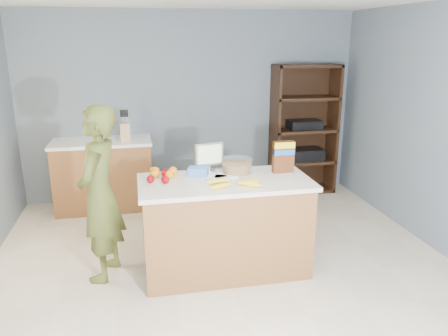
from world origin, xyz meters
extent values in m
cube|color=beige|center=(0.00, 0.00, 0.00)|extent=(4.50, 5.00, 0.02)
cube|color=slate|center=(0.00, 2.50, 1.25)|extent=(4.50, 0.02, 2.50)
cube|color=brown|center=(0.00, 0.30, 0.43)|extent=(1.50, 0.70, 0.86)
cube|color=silver|center=(0.00, 0.30, 0.88)|extent=(1.56, 0.76, 0.04)
cube|color=black|center=(0.00, 0.30, 0.05)|extent=(1.46, 0.66, 0.10)
cube|color=brown|center=(-1.20, 2.20, 0.43)|extent=(1.20, 0.60, 0.86)
cube|color=white|center=(-1.20, 2.20, 0.88)|extent=(1.24, 0.62, 0.04)
cube|color=black|center=(1.55, 2.48, 0.90)|extent=(0.90, 0.04, 1.80)
cube|color=black|center=(1.12, 2.30, 0.90)|extent=(0.04, 0.40, 1.80)
cube|color=black|center=(1.98, 2.30, 0.90)|extent=(0.04, 0.40, 1.80)
cube|color=black|center=(1.55, 2.30, 0.02)|extent=(0.90, 0.40, 0.04)
cube|color=black|center=(1.55, 2.30, 0.45)|extent=(0.90, 0.40, 0.04)
cube|color=black|center=(1.55, 2.30, 0.90)|extent=(0.90, 0.40, 0.04)
cube|color=black|center=(1.55, 2.30, 1.35)|extent=(0.90, 0.40, 0.04)
cube|color=black|center=(1.55, 2.30, 1.78)|extent=(0.90, 0.40, 0.04)
cube|color=black|center=(1.55, 2.30, 0.55)|extent=(0.55, 0.32, 0.16)
cube|color=black|center=(1.55, 2.30, 0.98)|extent=(0.45, 0.30, 0.12)
imported|color=#48501F|center=(-1.11, 0.43, 0.80)|extent=(0.53, 0.66, 1.60)
cube|color=tan|center=(-0.89, 2.13, 1.01)|extent=(0.12, 0.10, 0.22)
cylinder|color=black|center=(-0.93, 2.13, 1.17)|extent=(0.02, 0.02, 0.09)
cylinder|color=black|center=(-0.91, 2.13, 1.17)|extent=(0.02, 0.02, 0.09)
cylinder|color=black|center=(-0.89, 2.13, 1.17)|extent=(0.02, 0.02, 0.09)
cylinder|color=black|center=(-0.87, 2.13, 1.17)|extent=(0.02, 0.02, 0.09)
cylinder|color=black|center=(-0.85, 2.13, 1.17)|extent=(0.02, 0.02, 0.09)
cube|color=white|center=(-0.07, 0.42, 0.90)|extent=(0.24, 0.16, 0.00)
cube|color=white|center=(0.03, 0.39, 0.90)|extent=(0.25, 0.18, 0.00)
ellipsoid|color=yellow|center=(-0.09, 0.21, 0.92)|extent=(0.22, 0.08, 0.05)
ellipsoid|color=yellow|center=(-0.09, 0.08, 0.92)|extent=(0.22, 0.12, 0.05)
ellipsoid|color=yellow|center=(0.18, 0.13, 0.92)|extent=(0.22, 0.06, 0.05)
ellipsoid|color=yellow|center=(0.17, 0.08, 0.92)|extent=(0.20, 0.16, 0.05)
sphere|color=#8B0108|center=(-0.53, 0.51, 0.94)|extent=(0.07, 0.07, 0.07)
sphere|color=#8B0108|center=(-0.54, 0.31, 0.94)|extent=(0.07, 0.07, 0.07)
sphere|color=#8B0108|center=(-0.66, 0.35, 0.94)|extent=(0.07, 0.07, 0.07)
sphere|color=#8B0108|center=(-0.54, 0.32, 0.94)|extent=(0.07, 0.07, 0.07)
sphere|color=orange|center=(-0.62, 0.51, 0.94)|extent=(0.08, 0.08, 0.08)
sphere|color=orange|center=(-0.61, 0.57, 0.94)|extent=(0.08, 0.08, 0.08)
sphere|color=orange|center=(-0.49, 0.44, 0.94)|extent=(0.08, 0.08, 0.08)
sphere|color=orange|center=(-0.45, 0.55, 0.94)|extent=(0.08, 0.08, 0.08)
sphere|color=orange|center=(-0.62, 0.58, 0.94)|extent=(0.08, 0.08, 0.08)
cube|color=blue|center=(-0.22, 0.49, 0.94)|extent=(0.21, 0.17, 0.08)
cylinder|color=#267219|center=(0.16, 0.52, 0.95)|extent=(0.27, 0.27, 0.09)
cylinder|color=white|center=(0.16, 0.52, 0.97)|extent=(0.30, 0.30, 0.13)
cylinder|color=silver|center=(-0.09, 0.61, 0.91)|extent=(0.12, 0.12, 0.01)
cylinder|color=silver|center=(-0.09, 0.61, 0.94)|extent=(0.02, 0.02, 0.05)
cube|color=silver|center=(-0.09, 0.61, 1.07)|extent=(0.28, 0.09, 0.22)
cube|color=yellow|center=(-0.09, 0.59, 1.07)|extent=(0.24, 0.05, 0.18)
cube|color=#592B14|center=(0.59, 0.43, 1.05)|extent=(0.20, 0.07, 0.30)
cube|color=yellow|center=(0.59, 0.43, 1.17)|extent=(0.20, 0.08, 0.06)
cube|color=blue|center=(0.59, 0.43, 1.10)|extent=(0.20, 0.08, 0.05)
camera|label=1|loc=(-0.77, -3.37, 2.12)|focal=35.00mm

